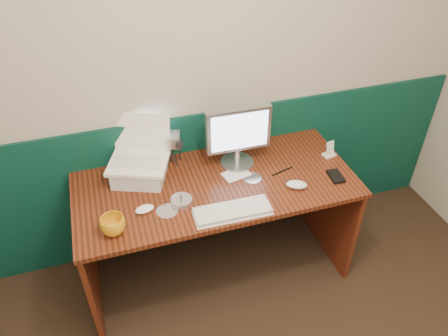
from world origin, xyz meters
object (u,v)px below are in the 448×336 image
object	(u,v)px
mug	(113,225)
laptop	(136,145)
desk	(217,229)
keyboard	(233,211)
monitor	(237,138)
camcorder	(175,150)

from	to	relation	value
mug	laptop	bearing A→B (deg)	63.81
desk	keyboard	world-z (taller)	keyboard
keyboard	mug	xyz separation A→B (m)	(-0.61, 0.05, 0.04)
mug	desk	bearing A→B (deg)	19.98
keyboard	mug	bearing A→B (deg)	177.34
monitor	mug	bearing A→B (deg)	-153.61
laptop	mug	size ratio (longest dim) A/B	2.60
desk	keyboard	bearing A→B (deg)	-87.35
desk	laptop	size ratio (longest dim) A/B	4.93
laptop	monitor	xyz separation A→B (m)	(0.58, -0.03, -0.04)
laptop	monitor	bearing A→B (deg)	18.24
keyboard	camcorder	size ratio (longest dim) A/B	2.19
desk	laptop	distance (m)	0.75
mug	camcorder	xyz separation A→B (m)	(0.42, 0.48, 0.04)
mug	monitor	bearing A→B (deg)	24.81
desk	camcorder	distance (m)	0.56
desk	mug	world-z (taller)	mug
desk	monitor	world-z (taller)	monitor
monitor	camcorder	xyz separation A→B (m)	(-0.35, 0.12, -0.10)
camcorder	mug	bearing A→B (deg)	-115.67
mug	keyboard	bearing A→B (deg)	-4.24
monitor	mug	xyz separation A→B (m)	(-0.77, -0.35, -0.14)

